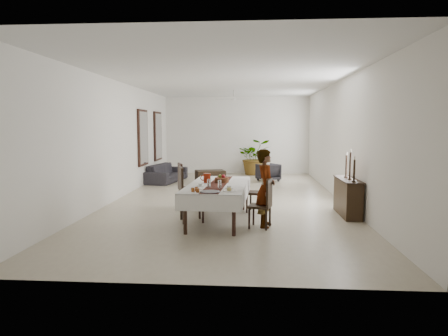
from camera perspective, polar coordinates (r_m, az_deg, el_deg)
floor at (r=10.98m, az=0.60°, el=-4.40°), size 6.00×12.00×0.00m
ceiling at (r=10.87m, az=0.62°, el=12.44°), size 6.00×12.00×0.02m
wall_back at (r=16.79m, az=1.84°, el=4.69°), size 6.00×0.02×3.20m
wall_front at (r=4.84m, az=-3.66°, el=1.46°), size 6.00×0.02×3.20m
wall_left at (r=11.38m, az=-14.68°, el=3.88°), size 0.02×12.00×3.20m
wall_right at (r=11.04m, az=16.38°, el=3.78°), size 0.02×12.00×3.20m
dining_table_top at (r=8.37m, az=-0.87°, el=-2.55°), size 1.14×2.49×0.05m
table_leg_fl at (r=7.39m, az=-5.56°, el=-6.73°), size 0.07×0.07×0.71m
table_leg_fr at (r=7.25m, az=1.42°, el=-6.95°), size 0.07×0.07×0.71m
table_leg_bl at (r=9.63m, az=-2.58°, el=-3.73°), size 0.07×0.07×0.71m
table_leg_br at (r=9.52m, az=2.75°, el=-3.83°), size 0.07×0.07×0.71m
tablecloth_top at (r=8.36m, az=-0.87°, el=-2.34°), size 1.33×2.68×0.01m
tablecloth_drape_left at (r=8.49m, az=-4.87°, el=-3.25°), size 0.14×2.62×0.31m
tablecloth_drape_right at (r=8.33m, az=3.20°, el=-3.41°), size 0.14×2.62×0.31m
tablecloth_drape_near at (r=7.11m, az=-2.30°, el=-5.03°), size 1.20×0.07×0.31m
tablecloth_drape_far at (r=9.67m, az=0.17°, el=-2.09°), size 1.20×0.07×0.31m
table_runner at (r=8.36m, az=-0.87°, el=-2.29°), size 0.48×2.56×0.00m
red_pitcher at (r=8.54m, az=-2.43°, el=-1.45°), size 0.16×0.16×0.20m
pitcher_handle at (r=8.55m, az=-3.00°, el=-1.44°), size 0.12×0.03×0.12m
wine_glass_near at (r=7.68m, az=-0.64°, el=-2.38°), size 0.07×0.07×0.17m
wine_glass_mid at (r=7.82m, az=-2.17°, el=-2.25°), size 0.07×0.07×0.17m
teacup_right at (r=7.72m, az=0.76°, el=-2.76°), size 0.09×0.09×0.06m
saucer_right at (r=7.73m, az=0.76°, el=-2.94°), size 0.15×0.15×0.01m
teacup_left at (r=8.06m, az=-3.37°, el=-2.41°), size 0.09×0.09×0.06m
saucer_left at (r=8.06m, az=-3.37°, el=-2.58°), size 0.15×0.15×0.01m
plate_near_right at (r=7.42m, az=0.74°, el=-3.30°), size 0.24×0.24×0.02m
bread_near_right at (r=7.42m, az=0.74°, el=-3.09°), size 0.09×0.09×0.09m
plate_near_left at (r=7.67m, az=-3.91°, el=-3.02°), size 0.24×0.24×0.02m
plate_far_left at (r=8.96m, az=-2.46°, el=-1.70°), size 0.24×0.24×0.02m
serving_tray at (r=7.32m, az=-2.01°, el=-3.42°), size 0.37×0.37×0.02m
jam_jar_a at (r=7.32m, az=-3.78°, el=-3.20°), size 0.07×0.07×0.08m
jam_jar_b at (r=7.40m, az=-4.47°, el=-3.11°), size 0.07×0.07×0.08m
jam_jar_c at (r=7.49m, az=-3.93°, el=-3.00°), size 0.07×0.07×0.08m
fruit_basket at (r=8.60m, az=-0.31°, el=-1.73°), size 0.31×0.31×0.10m
fruit_red at (r=8.60m, az=-0.09°, el=-1.21°), size 0.09×0.09×0.09m
fruit_green at (r=8.62m, az=-0.55°, el=-1.19°), size 0.08×0.08×0.08m
chair_right_near_seat at (r=7.84m, az=5.14°, el=-5.45°), size 0.50×0.50×0.05m
chair_right_near_leg_fl at (r=7.70m, az=6.05°, el=-7.41°), size 0.05×0.05×0.40m
chair_right_near_leg_fr at (r=8.01m, az=6.57°, el=-6.87°), size 0.05×0.05×0.40m
chair_right_near_leg_bl at (r=7.77m, az=3.62°, el=-7.25°), size 0.05×0.05×0.40m
chair_right_near_leg_br at (r=8.09m, az=4.24°, el=-6.73°), size 0.05×0.05×0.40m
chair_right_near_back at (r=7.75m, az=6.49°, el=-3.51°), size 0.14×0.41×0.52m
chair_right_far_seat at (r=9.26m, az=4.62°, el=-3.55°), size 0.52×0.52×0.05m
chair_right_far_leg_fl at (r=9.10m, az=5.42°, el=-5.25°), size 0.05×0.05×0.42m
chair_right_far_leg_fr at (r=9.43m, az=5.90°, el=-4.85°), size 0.05×0.05×0.42m
chair_right_far_leg_bl at (r=9.18m, az=3.28°, el=-5.13°), size 0.05×0.05×0.42m
chair_right_far_leg_br at (r=9.51m, az=3.83°, el=-4.74°), size 0.05×0.05×0.42m
chair_right_far_back at (r=9.17m, az=5.82°, el=-1.81°), size 0.14×0.42×0.55m
chair_left_near_seat at (r=8.34m, az=-4.63°, el=-4.20°), size 0.61×0.61×0.06m
chair_left_near_leg_fl at (r=8.56m, az=-6.13°, el=-5.78°), size 0.06×0.06×0.48m
chair_left_near_leg_fr at (r=8.17m, az=-5.79°, el=-6.34°), size 0.06×0.06×0.48m
chair_left_near_leg_bl at (r=8.61m, az=-3.49°, el=-5.68°), size 0.06×0.06×0.48m
chair_left_near_leg_br at (r=8.23m, az=-3.03°, el=-6.23°), size 0.06×0.06×0.48m
chair_left_near_back at (r=8.26m, az=-6.16°, el=-1.99°), size 0.19×0.48×0.62m
chair_left_far_seat at (r=9.61m, az=-5.01°, el=-2.96°), size 0.60×0.60×0.05m
chair_left_far_leg_fl at (r=9.80m, az=-6.30°, el=-4.32°), size 0.06×0.06×0.46m
chair_left_far_leg_fr at (r=9.43m, az=-5.92°, el=-4.73°), size 0.06×0.06×0.46m
chair_left_far_leg_bl at (r=9.87m, az=-4.11°, el=-4.23°), size 0.06×0.06×0.46m
chair_left_far_leg_br at (r=9.51m, az=-3.64°, el=-4.63°), size 0.06×0.06×0.46m
chair_left_far_back at (r=9.53m, az=-6.28°, el=-1.11°), size 0.20×0.45×0.60m
woman at (r=7.90m, az=5.97°, el=-2.88°), size 0.44×0.60×1.53m
sideboard_body at (r=9.32m, az=17.25°, el=-4.07°), size 0.35×1.32×0.79m
sideboard_top at (r=9.26m, az=17.33°, el=-1.57°), size 0.39×1.37×0.03m
candlestick_near_base at (r=8.79m, az=18.06°, el=-1.81°), size 0.09×0.09×0.03m
candlestick_near_shaft at (r=8.76m, az=18.11°, el=-0.30°), size 0.04×0.04×0.44m
candlestick_near_candle at (r=8.74m, az=18.16°, el=1.36°), size 0.03×0.03×0.07m
candlestick_mid_base at (r=9.13m, az=17.52°, el=-1.51°), size 0.09×0.09×0.03m
candlestick_mid_shaft at (r=9.10m, az=17.58°, el=0.36°), size 0.04×0.04×0.57m
candlestick_mid_candle at (r=9.07m, az=17.65°, el=2.37°), size 0.03×0.03×0.07m
candlestick_far_base at (r=9.47m, az=17.03°, el=-1.24°), size 0.09×0.09×0.03m
candlestick_far_shaft at (r=9.44m, az=17.08°, el=0.30°), size 0.04×0.04×0.48m
candlestick_far_candle at (r=9.42m, az=17.13°, el=1.98°), size 0.03×0.03×0.07m
sofa at (r=14.45m, az=-8.17°, el=-0.69°), size 1.20×2.26×0.63m
armchair at (r=14.52m, az=6.32°, el=-0.61°), size 0.95×0.96×0.64m
coffee_table at (r=14.00m, az=-1.98°, el=-1.24°), size 1.14×0.93×0.44m
potted_plant at (r=16.34m, az=4.34°, el=1.57°), size 1.45×1.30×1.45m
mirror_frame_near at (r=13.47m, az=-11.52°, el=4.26°), size 0.06×1.05×1.85m
mirror_glass_near at (r=13.47m, az=-11.38°, el=4.26°), size 0.01×0.90×1.70m
mirror_frame_far at (r=15.51m, az=-9.44°, el=4.51°), size 0.06×1.05×1.85m
mirror_glass_far at (r=15.50m, az=-9.32°, el=4.51°), size 0.01×0.90×1.70m
fan_rod at (r=13.84m, az=1.37°, el=10.63°), size 0.04×0.04×0.20m
fan_hub at (r=13.82m, az=1.37°, el=9.81°), size 0.16×0.16×0.08m
fan_blade_n at (r=14.17m, az=1.43°, el=9.71°), size 0.10×0.55×0.01m
fan_blade_s at (r=13.47m, az=1.30°, el=9.91°), size 0.10×0.55×0.01m
fan_blade_e at (r=13.81m, az=2.84°, el=9.81°), size 0.55×0.10×0.01m
fan_blade_w at (r=13.84m, az=-0.10°, el=9.80°), size 0.55×0.10×0.01m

